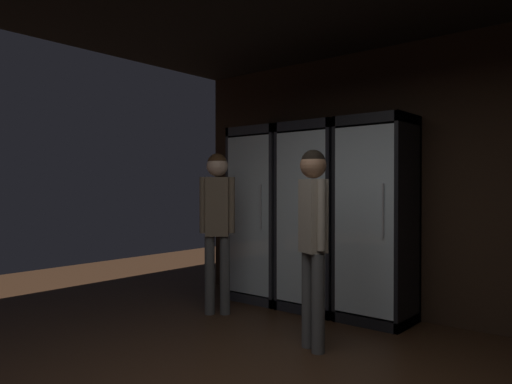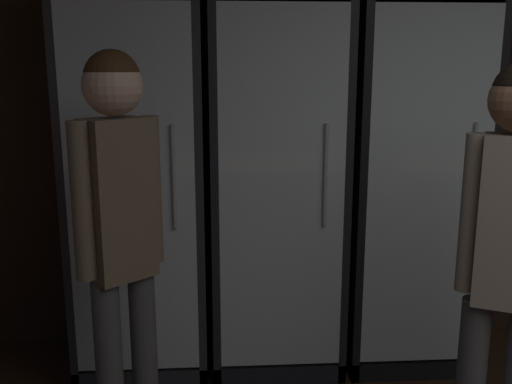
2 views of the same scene
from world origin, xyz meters
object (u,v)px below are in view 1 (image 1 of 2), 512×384
(cooler_far_left, at_px, (265,216))
(cooler_center, at_px, (378,221))
(cooler_left, at_px, (317,218))
(shopper_near, at_px, (313,226))
(shopper_far, at_px, (217,213))

(cooler_far_left, height_order, cooler_center, same)
(cooler_left, relative_size, cooler_center, 1.00)
(cooler_far_left, xyz_separation_m, cooler_center, (1.45, 0.00, 0.00))
(cooler_left, relative_size, shopper_near, 1.24)
(shopper_near, xyz_separation_m, shopper_far, (-1.39, 0.29, 0.04))
(cooler_center, bearing_deg, shopper_far, -148.75)
(cooler_left, bearing_deg, shopper_far, -128.68)
(cooler_far_left, bearing_deg, shopper_near, -38.74)
(cooler_center, height_order, shopper_near, cooler_center)
(cooler_left, distance_m, shopper_near, 1.35)
(cooler_center, bearing_deg, cooler_left, 179.98)
(shopper_far, bearing_deg, cooler_far_left, 92.75)
(cooler_left, bearing_deg, cooler_far_left, -179.82)
(cooler_left, xyz_separation_m, cooler_center, (0.72, -0.00, 0.00))
(cooler_center, xyz_separation_m, shopper_near, (-0.02, -1.15, 0.02))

